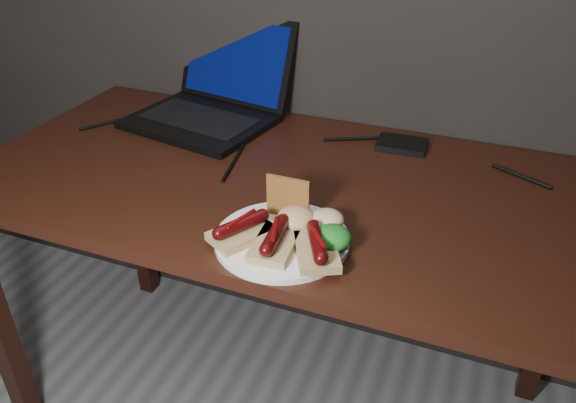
{
  "coord_description": "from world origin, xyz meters",
  "views": [
    {
      "loc": [
        0.41,
        0.38,
        1.35
      ],
      "look_at": [
        0.09,
        1.18,
        0.82
      ],
      "focal_mm": 35.0,
      "sensor_mm": 36.0,
      "label": 1
    }
  ],
  "objects": [
    {
      "name": "desk_cables",
      "position": [
        -0.04,
        1.53,
        0.75
      ],
      "size": [
        1.14,
        0.38,
        0.01
      ],
      "color": "black",
      "rests_on": "desk"
    },
    {
      "name": "plate",
      "position": [
        0.09,
        1.15,
        0.76
      ],
      "size": [
        0.32,
        0.32,
        0.01
      ],
      "primitive_type": "cylinder",
      "rotation": [
        0.0,
        0.0,
        0.37
      ],
      "color": "white",
      "rests_on": "desk"
    },
    {
      "name": "coleslaw_mound",
      "position": [
        0.16,
        1.21,
        0.78
      ],
      "size": [
        0.06,
        0.06,
        0.04
      ],
      "primitive_type": "ellipsoid",
      "color": "beige",
      "rests_on": "plate"
    },
    {
      "name": "laptop",
      "position": [
        -0.3,
        1.63,
        0.8
      ],
      "size": [
        0.41,
        0.41,
        0.25
      ],
      "color": "black",
      "rests_on": "desk"
    },
    {
      "name": "hard_drive",
      "position": [
        0.22,
        1.63,
        0.76
      ],
      "size": [
        0.12,
        0.09,
        0.02
      ],
      "primitive_type": "cube",
      "rotation": [
        0.0,
        0.0,
        0.04
      ],
      "color": "black",
      "rests_on": "desk"
    },
    {
      "name": "crispbread",
      "position": [
        0.08,
        1.22,
        0.8
      ],
      "size": [
        0.09,
        0.01,
        0.08
      ],
      "primitive_type": "cube",
      "color": "#AA6C2E",
      "rests_on": "plate"
    },
    {
      "name": "bread_sausage_left",
      "position": [
        0.03,
        1.13,
        0.78
      ],
      "size": [
        0.12,
        0.13,
        0.04
      ],
      "color": "tan",
      "rests_on": "plate"
    },
    {
      "name": "bread_sausage_center",
      "position": [
        0.09,
        1.12,
        0.78
      ],
      "size": [
        0.08,
        0.12,
        0.04
      ],
      "color": "tan",
      "rests_on": "plate"
    },
    {
      "name": "bread_sausage_right",
      "position": [
        0.17,
        1.13,
        0.78
      ],
      "size": [
        0.11,
        0.13,
        0.04
      ],
      "color": "tan",
      "rests_on": "plate"
    },
    {
      "name": "salsa_mound",
      "position": [
        0.11,
        1.19,
        0.78
      ],
      "size": [
        0.07,
        0.07,
        0.04
      ],
      "primitive_type": "ellipsoid",
      "color": "#A22D10",
      "rests_on": "plate"
    },
    {
      "name": "salad_greens",
      "position": [
        0.19,
        1.16,
        0.78
      ],
      "size": [
        0.07,
        0.07,
        0.04
      ],
      "primitive_type": "ellipsoid",
      "color": "#115614",
      "rests_on": "plate"
    },
    {
      "name": "desk",
      "position": [
        0.0,
        1.38,
        0.66
      ],
      "size": [
        1.4,
        0.7,
        0.75
      ],
      "color": "#33140C",
      "rests_on": "ground"
    }
  ]
}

